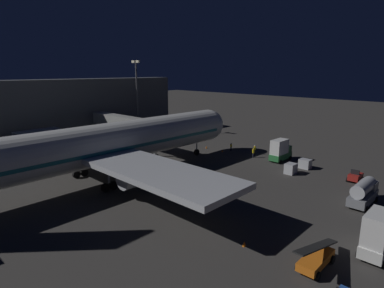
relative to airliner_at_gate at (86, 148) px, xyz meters
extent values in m
plane|color=#383533|center=(0.00, -10.88, -5.58)|extent=(320.00, 320.00, 0.00)
cylinder|color=silver|center=(0.00, -1.28, 0.14)|extent=(6.16, 51.30, 6.16)
sphere|color=silver|center=(0.00, -26.93, 0.14)|extent=(6.03, 6.03, 6.03)
cube|color=#146670|center=(0.00, -1.28, -0.33)|extent=(6.22, 49.25, 0.50)
cube|color=black|center=(0.00, -25.09, 1.21)|extent=(3.39, 1.40, 0.90)
cube|color=#B7BABF|center=(0.00, -1.85, -0.94)|extent=(49.39, 8.29, 0.70)
cylinder|color=#B7BABF|center=(-8.55, -2.85, -2.80)|extent=(2.71, 5.65, 2.71)
cylinder|color=black|center=(-8.55, -5.68, -2.80)|extent=(2.31, 0.15, 2.31)
cylinder|color=#B7BABF|center=(8.55, -2.85, -2.80)|extent=(2.71, 5.65, 2.71)
cylinder|color=black|center=(8.55, -5.68, -2.80)|extent=(2.31, 0.15, 2.31)
cylinder|color=#B7BABF|center=(0.00, -23.43, -3.36)|extent=(0.28, 0.28, 2.04)
cylinder|color=black|center=(0.00, -23.43, -4.98)|extent=(0.45, 1.20, 1.20)
cylinder|color=#B7BABF|center=(-4.20, -0.85, -3.36)|extent=(0.28, 0.28, 2.04)
cylinder|color=black|center=(-4.20, -1.50, -4.98)|extent=(0.45, 1.20, 1.20)
cylinder|color=black|center=(-4.20, -0.20, -4.98)|extent=(0.45, 1.20, 1.20)
cylinder|color=#B7BABF|center=(4.20, -0.85, -3.36)|extent=(0.28, 0.28, 2.04)
cylinder|color=black|center=(4.20, -1.50, -4.98)|extent=(0.45, 1.20, 1.20)
cylinder|color=black|center=(4.20, -0.20, -4.98)|extent=(0.45, 1.20, 1.20)
cube|color=#9E9E99|center=(14.91, -16.93, 0.14)|extent=(21.61, 2.60, 2.50)
cube|color=#9E9E99|center=(4.10, -16.93, 0.14)|extent=(3.20, 3.40, 3.00)
cube|color=black|center=(2.70, -16.93, 0.14)|extent=(0.70, 3.20, 2.70)
cylinder|color=#B7BABF|center=(5.10, -16.93, -3.35)|extent=(0.56, 0.56, 4.46)
cylinder|color=black|center=(4.50, -16.93, -5.28)|extent=(0.25, 0.60, 0.60)
cylinder|color=black|center=(5.70, -16.93, -5.28)|extent=(0.25, 0.60, 0.60)
cube|color=#4C4F54|center=(31.00, -1.28, 1.70)|extent=(6.00, 80.00, 14.55)
cylinder|color=#59595E|center=(25.50, -28.28, 3.64)|extent=(0.40, 0.40, 18.43)
cube|color=#F9EFC6|center=(24.60, -28.28, 13.10)|extent=(1.10, 0.50, 0.60)
cube|color=#F9EFC6|center=(26.40, -28.28, 13.10)|extent=(1.10, 0.50, 0.60)
cube|color=orange|center=(-32.49, -3.36, -4.88)|extent=(1.60, 4.45, 0.70)
cube|color=black|center=(-32.49, -3.36, -3.63)|extent=(0.90, 7.75, 2.21)
cylinder|color=black|center=(-33.35, -4.91, -5.23)|extent=(0.24, 0.70, 0.70)
cylinder|color=black|center=(-31.63, -4.91, -5.23)|extent=(0.24, 0.70, 0.70)
cylinder|color=black|center=(-33.35, -1.80, -5.23)|extent=(0.24, 0.70, 0.70)
cylinder|color=black|center=(-31.63, -1.80, -5.23)|extent=(0.24, 0.70, 0.70)
cube|color=slate|center=(-31.35, -20.35, -4.68)|extent=(2.10, 5.94, 1.10)
cylinder|color=#B7BABF|center=(-31.35, -20.15, -3.28)|extent=(1.70, 5.05, 1.70)
cube|color=slate|center=(-31.35, -22.42, -3.58)|extent=(1.89, 1.80, 1.10)
cylinder|color=black|center=(-32.46, -22.43, -5.23)|extent=(0.24, 0.70, 0.70)
cylinder|color=black|center=(-30.24, -22.43, -5.23)|extent=(0.24, 0.70, 0.70)
cylinder|color=black|center=(-32.46, -18.27, -5.23)|extent=(0.24, 0.70, 0.70)
cylinder|color=black|center=(-30.24, -18.27, -5.23)|extent=(0.24, 0.70, 0.70)
cube|color=#287038|center=(-14.09, -31.34, -4.68)|extent=(2.00, 5.25, 1.10)
cube|color=silver|center=(-14.09, -30.69, -2.80)|extent=(1.90, 3.67, 2.65)
cube|color=#287038|center=(-14.09, -33.17, -3.58)|extent=(1.80, 1.60, 1.10)
cylinder|color=black|center=(-15.15, -33.18, -5.23)|extent=(0.24, 0.70, 0.70)
cylinder|color=black|center=(-13.03, -33.18, -5.23)|extent=(0.24, 0.70, 0.70)
cylinder|color=black|center=(-15.15, -29.51, -5.23)|extent=(0.24, 0.70, 0.70)
cylinder|color=black|center=(-13.03, -29.51, -5.23)|extent=(0.24, 0.70, 0.70)
cube|color=silver|center=(-35.74, -9.19, -4.68)|extent=(2.00, 5.17, 1.10)
cube|color=silver|center=(-35.74, -8.54, -2.72)|extent=(1.90, 3.62, 2.81)
cube|color=silver|center=(-35.74, -10.98, -3.58)|extent=(1.80, 1.60, 1.10)
cylinder|color=black|center=(-34.68, -11.00, -5.23)|extent=(0.24, 0.70, 0.70)
cylinder|color=black|center=(-36.80, -7.38, -5.23)|extent=(0.24, 0.70, 0.70)
cylinder|color=black|center=(-34.68, -7.38, -5.23)|extent=(0.24, 0.70, 0.70)
cube|color=maroon|center=(-28.00, -28.66, -4.78)|extent=(1.50, 2.67, 0.90)
cube|color=black|center=(-28.00, -28.26, -3.98)|extent=(1.20, 0.20, 0.70)
cylinder|color=black|center=(-28.81, -29.59, -5.23)|extent=(0.24, 0.70, 0.70)
cylinder|color=black|center=(-27.19, -29.59, -5.23)|extent=(0.24, 0.70, 0.70)
cylinder|color=black|center=(-28.81, -27.72, -5.23)|extent=(0.24, 0.70, 0.70)
cylinder|color=black|center=(-27.19, -27.72, -5.23)|extent=(0.24, 0.70, 0.70)
cube|color=#B7BABF|center=(-19.09, -25.47, -4.73)|extent=(1.52, 1.88, 1.70)
cube|color=#B7BABF|center=(-19.53, -29.86, -4.78)|extent=(1.85, 1.55, 1.60)
cylinder|color=black|center=(-9.24, -29.58, -5.12)|extent=(0.28, 0.28, 0.93)
cylinder|color=yellow|center=(-9.24, -29.58, -4.31)|extent=(0.40, 0.40, 0.69)
sphere|color=tan|center=(-9.24, -29.58, -3.85)|extent=(0.24, 0.24, 0.24)
sphere|color=yellow|center=(-9.24, -29.58, -3.80)|extent=(0.23, 0.23, 0.23)
cylinder|color=black|center=(-8.07, -31.92, -5.13)|extent=(0.28, 0.28, 0.91)
cylinder|color=yellow|center=(-8.07, -31.92, -4.33)|extent=(0.40, 0.40, 0.69)
sphere|color=tan|center=(-8.07, -31.92, -3.86)|extent=(0.24, 0.24, 0.24)
sphere|color=white|center=(-8.07, -31.92, -3.81)|extent=(0.23, 0.23, 0.23)
cylinder|color=black|center=(-2.87, -30.99, -5.18)|extent=(0.28, 0.28, 0.80)
cylinder|color=yellow|center=(-2.87, -30.99, -4.48)|extent=(0.40, 0.40, 0.60)
sphere|color=tan|center=(-2.87, -30.99, -4.06)|extent=(0.24, 0.24, 0.24)
sphere|color=white|center=(-2.87, -30.99, -4.01)|extent=(0.23, 0.23, 0.23)
cone|color=orange|center=(-2.20, -28.93, -5.30)|extent=(0.36, 0.36, 0.55)
cone|color=orange|center=(2.20, -28.93, -5.30)|extent=(0.36, 0.36, 0.55)
cone|color=orange|center=(-26.19, -1.85, -5.30)|extent=(0.36, 0.36, 0.55)
camera|label=1|loc=(-41.39, 21.38, 10.90)|focal=29.54mm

